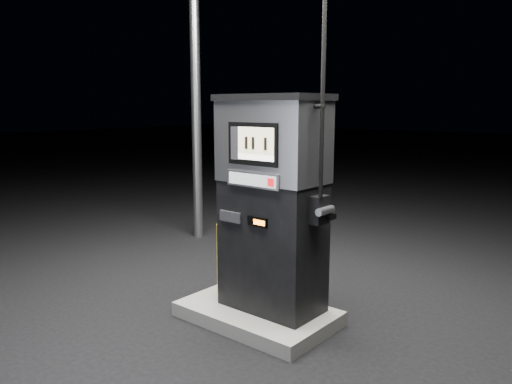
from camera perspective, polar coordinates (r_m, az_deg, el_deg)
The scene contains 5 objects.
ground at distance 5.49m, azimuth 0.16°, elevation -14.44°, with size 80.00×80.00×0.00m, color black.
pump_island at distance 5.46m, azimuth 0.16°, elevation -13.73°, with size 1.60×1.00×0.15m, color slate.
fuel_dispenser at distance 5.10m, azimuth 1.94°, elevation -1.12°, with size 1.22×0.67×4.61m.
bollard_left at distance 5.66m, azimuth -3.94°, elevation -7.68°, with size 0.11×0.11×0.81m, color #C6A00B.
bollard_right at distance 4.84m, azimuth 4.37°, elevation -9.47°, with size 0.14×0.14×1.02m, color #C6A00B.
Camera 1 is at (3.20, -3.85, 2.26)m, focal length 35.00 mm.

